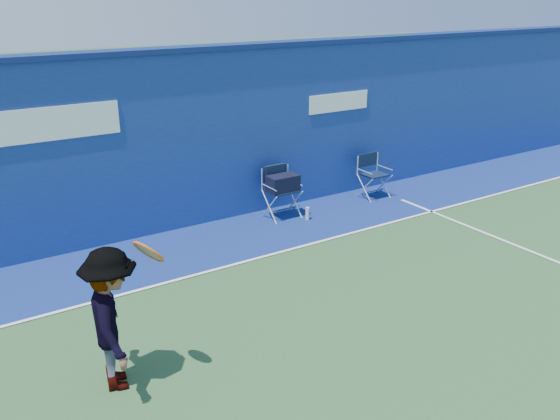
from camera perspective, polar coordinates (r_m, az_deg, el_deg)
ground at (r=6.70m, az=7.22°, el=-15.91°), size 80.00×80.00×0.00m
stadium_wall at (r=10.21m, az=-11.37°, el=6.46°), size 24.00×0.50×3.08m
out_of_bounds_strip at (r=9.75m, az=-8.30°, el=-3.67°), size 24.00×1.80×0.01m
court_lines at (r=7.07m, az=4.05°, el=-13.48°), size 24.00×12.00×0.01m
directors_chair_left at (r=10.83m, az=0.17°, el=1.32°), size 0.56×0.52×0.94m
directors_chair_right at (r=12.08m, az=8.99°, el=2.48°), size 0.52×0.47×0.87m
water_bottle at (r=10.79m, az=2.65°, el=-0.36°), size 0.07×0.07×0.24m
tennis_player at (r=6.40m, az=-15.80°, el=-10.07°), size 0.97×1.11×1.64m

